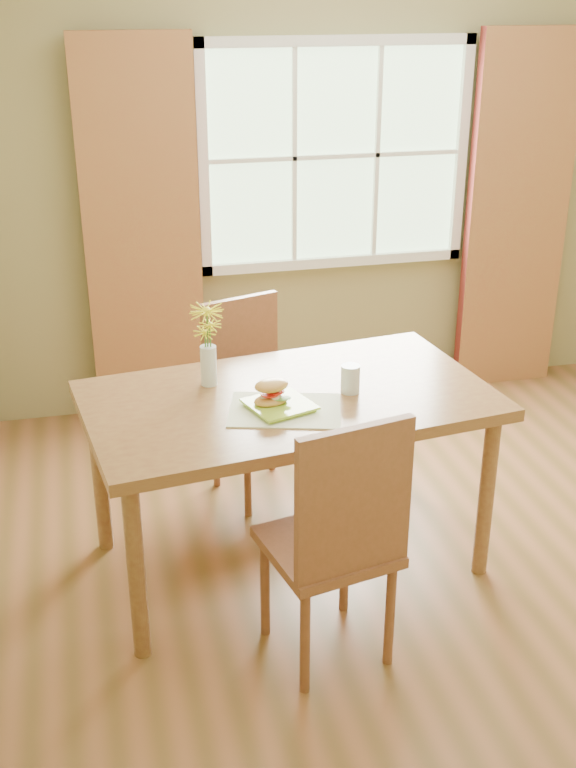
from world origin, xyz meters
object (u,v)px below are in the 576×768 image
at_px(chair_near, 339,535).
at_px(chair_far, 251,389).
at_px(water_glass, 350,379).
at_px(flower_vase, 208,337).
at_px(croissant_sandwich, 271,393).
at_px(dining_table, 289,413).

relative_size(chair_near, chair_far, 1.07).
distance_m(chair_near, chair_far, 1.41).
distance_m(water_glass, flower_vase, 0.63).
bearing_deg(croissant_sandwich, flower_vase, 112.08).
bearing_deg(water_glass, flower_vase, 159.00).
xyz_separation_m(chair_far, croissant_sandwich, (-0.07, -0.82, 0.35)).
bearing_deg(chair_far, water_glass, -86.58).
bearing_deg(flower_vase, dining_table, -31.08).
distance_m(chair_near, croissant_sandwich, 0.69).
xyz_separation_m(chair_near, croissant_sandwich, (-0.12, 0.60, 0.32)).
bearing_deg(croissant_sandwich, chair_near, -91.66).
height_order(chair_near, water_glass, chair_near).
bearing_deg(water_glass, croissant_sandwich, -167.34).
bearing_deg(chair_far, chair_near, -106.06).
height_order(chair_near, chair_far, chair_near).
xyz_separation_m(dining_table, chair_near, (0.02, -0.71, -0.16)).
relative_size(chair_far, flower_vase, 2.76).
distance_m(chair_far, flower_vase, 0.77).
height_order(croissant_sandwich, flower_vase, flower_vase).
distance_m(dining_table, water_glass, 0.30).
relative_size(croissant_sandwich, flower_vase, 0.46).
xyz_separation_m(chair_near, water_glass, (0.24, 0.68, 0.30)).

